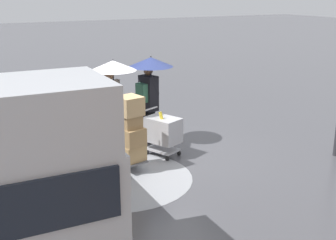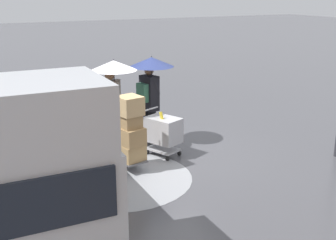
{
  "view_description": "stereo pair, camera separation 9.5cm",
  "coord_description": "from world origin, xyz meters",
  "px_view_note": "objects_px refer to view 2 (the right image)",
  "views": [
    {
      "loc": [
        4.35,
        8.2,
        3.6
      ],
      "look_at": [
        0.36,
        0.7,
        1.05
      ],
      "focal_mm": 46.36,
      "sensor_mm": 36.0,
      "label": 1
    },
    {
      "loc": [
        4.27,
        8.25,
        3.6
      ],
      "look_at": [
        0.36,
        0.7,
        1.05
      ],
      "focal_mm": 46.36,
      "sensor_mm": 36.0,
      "label": 2
    }
  ],
  "objects_px": {
    "hand_dolly_boxes": "(130,131)",
    "pedestrian_pink_side": "(112,84)",
    "pedestrian_black_side": "(150,80)",
    "shopping_cart_vendor": "(163,131)",
    "cargo_van_parked_right": "(16,151)"
  },
  "relations": [
    {
      "from": "pedestrian_pink_side",
      "to": "pedestrian_black_side",
      "type": "relative_size",
      "value": 1.0
    },
    {
      "from": "pedestrian_black_side",
      "to": "shopping_cart_vendor",
      "type": "bearing_deg",
      "value": 82.99
    },
    {
      "from": "hand_dolly_boxes",
      "to": "pedestrian_pink_side",
      "type": "xyz_separation_m",
      "value": [
        -0.1,
        -1.23,
        0.73
      ]
    },
    {
      "from": "cargo_van_parked_right",
      "to": "pedestrian_pink_side",
      "type": "height_order",
      "value": "cargo_van_parked_right"
    },
    {
      "from": "shopping_cart_vendor",
      "to": "cargo_van_parked_right",
      "type": "bearing_deg",
      "value": 24.42
    },
    {
      "from": "hand_dolly_boxes",
      "to": "pedestrian_pink_side",
      "type": "distance_m",
      "value": 1.44
    },
    {
      "from": "cargo_van_parked_right",
      "to": "shopping_cart_vendor",
      "type": "height_order",
      "value": "cargo_van_parked_right"
    },
    {
      "from": "hand_dolly_boxes",
      "to": "pedestrian_pink_side",
      "type": "height_order",
      "value": "pedestrian_pink_side"
    },
    {
      "from": "shopping_cart_vendor",
      "to": "pedestrian_pink_side",
      "type": "relative_size",
      "value": 0.49
    },
    {
      "from": "hand_dolly_boxes",
      "to": "pedestrian_pink_side",
      "type": "relative_size",
      "value": 0.73
    },
    {
      "from": "cargo_van_parked_right",
      "to": "shopping_cart_vendor",
      "type": "distance_m",
      "value": 3.72
    },
    {
      "from": "cargo_van_parked_right",
      "to": "shopping_cart_vendor",
      "type": "bearing_deg",
      "value": -155.58
    },
    {
      "from": "hand_dolly_boxes",
      "to": "pedestrian_pink_side",
      "type": "bearing_deg",
      "value": -94.78
    },
    {
      "from": "pedestrian_pink_side",
      "to": "cargo_van_parked_right",
      "type": "bearing_deg",
      "value": 43.15
    },
    {
      "from": "pedestrian_pink_side",
      "to": "pedestrian_black_side",
      "type": "bearing_deg",
      "value": -175.07
    }
  ]
}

